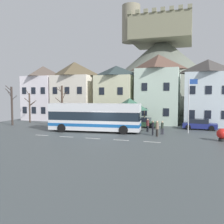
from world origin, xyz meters
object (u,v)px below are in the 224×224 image
Objects in this scene: pedestrian_03 at (148,125)px; public_bench at (136,123)px; bare_tree_02 at (30,107)px; pedestrian_00 at (162,127)px; parked_car_00 at (199,124)px; townhouse_04 at (207,93)px; pedestrian_01 at (157,128)px; townhouse_02 at (116,94)px; transit_bus at (95,118)px; flagpole at (190,101)px; bare_tree_00 at (12,105)px; bus_shelter at (130,104)px; townhouse_00 at (44,93)px; townhouse_01 at (75,91)px; hilltop_castle at (161,74)px; pedestrian_02 at (153,128)px; parked_car_02 at (66,119)px; parked_car_01 at (142,122)px; townhouse_03 at (158,89)px; harbour_buoy at (222,134)px; bare_tree_01 at (62,106)px.

pedestrian_03 is 4.49m from public_bench.
pedestrian_00 is at bearing -13.30° from bare_tree_02.
public_bench is at bearing -178.11° from parked_car_00.
pedestrian_01 is at bearing -115.22° from townhouse_04.
transit_bus is (0.58, -10.44, -2.78)m from townhouse_02.
pedestrian_00 is at bearing -1.80° from transit_bus.
bare_tree_02 is at bearing 172.32° from flagpole.
bus_shelter is at bearing 7.63° from bare_tree_00.
pedestrian_00 reaches higher than public_bench.
townhouse_00 is at bearing 155.42° from pedestrian_00.
hilltop_castle is (11.92, 20.23, 4.11)m from townhouse_01.
pedestrian_00 is 1.18m from pedestrian_02.
parked_car_00 is 2.97× the size of public_bench.
parked_car_02 is (-11.18, -24.63, -8.35)m from hilltop_castle.
bare_tree_02 is (-17.80, -0.37, 1.85)m from parked_car_01.
transit_bus is 1.77× the size of flagpole.
townhouse_01 is 16.59m from pedestrian_03.
hilltop_castle is 24.30× the size of pedestrian_01.
bare_tree_00 is (-26.50, -8.72, -1.79)m from townhouse_04.
pedestrian_00 is at bearing -79.76° from townhouse_03.
public_bench is at bearing -115.12° from townhouse_03.
townhouse_01 is 2.36× the size of parked_car_02.
hilltop_castle is at bearing 103.17° from flagpole.
bare_tree_02 is at bearing 0.53° from parked_car_02.
townhouse_03 is 0.94× the size of transit_bus.
parked_car_01 is 4.11m from pedestrian_03.
pedestrian_00 is (-5.10, -10.03, -3.87)m from townhouse_04.
bare_tree_02 reaches higher than parked_car_00.
harbour_buoy is at bearing -29.15° from bus_shelter.
harbour_buoy is (3.02, -4.06, -2.96)m from flagpole.
townhouse_03 is 1.11× the size of townhouse_04.
townhouse_00 is at bearing 177.43° from townhouse_01.
pedestrian_00 is (15.72, -9.77, -4.09)m from townhouse_01.
pedestrian_03 is at bearing -129.53° from townhouse_04.
townhouse_02 is 1.57× the size of bare_tree_00.
pedestrian_01 reaches higher than public_bench.
parked_car_00 is (11.87, 5.92, -1.03)m from transit_bus.
pedestrian_00 is 0.96× the size of pedestrian_02.
parked_car_00 is 0.81× the size of bare_tree_02.
townhouse_00 is 1.81× the size of bare_tree_02.
pedestrian_00 is 13.78m from bare_tree_01.
public_bench is 0.27× the size of bare_tree_02.
parked_car_00 is 7.39m from parked_car_01.
bus_shelter is 10.78m from parked_car_02.
pedestrian_03 reaches higher than public_bench.
townhouse_00 is 27.08m from townhouse_04.
bus_shelter is 0.64× the size of flagpole.
transit_bus is at bearing 172.64° from pedestrian_01.
bus_shelter is at bearing -165.90° from parked_car_00.
bare_tree_02 is at bearing -176.71° from parked_car_00.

